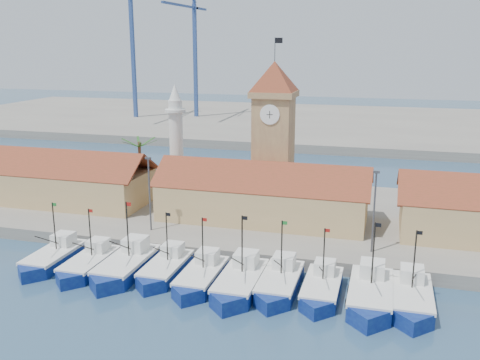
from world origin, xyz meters
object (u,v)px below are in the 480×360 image
(clock_tower, at_px, (274,131))
(minaret, at_px, (176,140))
(boat_5, at_px, (239,284))
(boat_0, at_px, (52,259))

(clock_tower, xyz_separation_m, minaret, (-15.00, 2.00, -2.23))
(boat_5, bearing_deg, boat_0, 178.28)
(clock_tower, distance_m, minaret, 15.30)
(boat_5, xyz_separation_m, minaret, (-16.95, 26.13, 8.91))
(boat_0, relative_size, boat_5, 0.92)
(boat_5, height_order, minaret, minaret)
(boat_0, relative_size, clock_tower, 0.42)
(boat_5, relative_size, clock_tower, 0.46)
(boat_0, bearing_deg, clock_tower, 50.50)
(boat_0, relative_size, minaret, 0.59)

